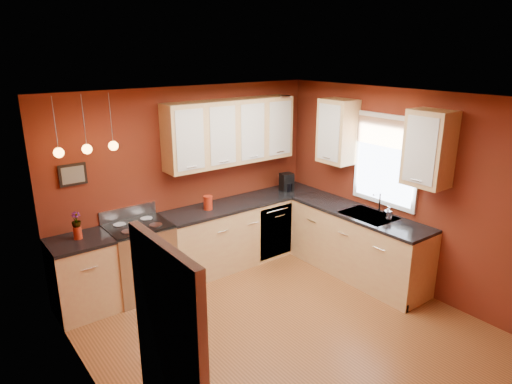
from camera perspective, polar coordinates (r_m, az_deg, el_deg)
floor at (r=5.42m, az=3.66°, el=-17.03°), size 4.20×4.20×0.00m
ceiling at (r=4.49m, az=4.31°, el=11.46°), size 4.00×4.20×0.02m
wall_back at (r=6.45m, az=-8.35°, el=1.40°), size 4.00×0.02×2.60m
wall_front at (r=3.66m, az=26.66°, el=-13.46°), size 4.00×0.02×2.60m
wall_left at (r=3.91m, az=-19.20°, el=-10.49°), size 0.02×4.20×2.60m
wall_right at (r=6.24m, az=17.99°, el=0.15°), size 0.02×4.20×2.60m
base_cabinets_back_left at (r=5.93m, az=-20.79°, el=-9.97°), size 0.70×0.60×0.90m
base_cabinets_back_right at (r=6.85m, az=-1.45°, el=-4.96°), size 2.54×0.60×0.90m
base_cabinets_right at (r=6.55m, az=12.55°, el=-6.49°), size 0.60×2.10×0.90m
counter_back_left at (r=5.73m, az=-21.29°, el=-5.78°), size 0.70×0.62×0.04m
counter_back_right at (r=6.69m, az=-1.48°, el=-1.23°), size 2.54×0.62×0.04m
counter_right at (r=6.38m, az=12.83°, el=-2.63°), size 0.62×2.10×0.04m
gas_range at (r=6.11m, az=-14.24°, el=-8.11°), size 0.76×0.64×1.11m
dishwasher_front at (r=6.85m, az=2.50°, el=-4.98°), size 0.60×0.02×0.80m
sink at (r=6.30m, az=13.87°, el=-3.03°), size 0.50×0.70×0.33m
window at (r=6.29m, az=15.97°, el=4.14°), size 0.06×1.02×1.22m
upper_cabinets_back at (r=6.46m, az=-3.15°, el=7.51°), size 2.00×0.35×0.90m
upper_cabinets_right at (r=6.13m, az=15.13°, el=6.39°), size 0.35×1.95×0.90m
wall_picture at (r=5.79m, az=-21.93°, el=2.02°), size 0.32×0.03×0.26m
pendant_lights at (r=5.42m, az=-20.38°, el=5.13°), size 0.71×0.11×0.66m
red_canister at (r=6.32m, az=-6.03°, el=-1.34°), size 0.13×0.13×0.19m
red_vase at (r=5.73m, az=-21.40°, el=-4.74°), size 0.10×0.10×0.15m
flowers at (r=5.68m, az=-21.57°, el=-3.31°), size 0.12×0.12×0.19m
coffee_maker at (r=7.13m, az=3.89°, el=1.18°), size 0.21×0.21×0.28m
soap_pump at (r=6.15m, az=16.15°, el=-2.55°), size 0.11×0.11×0.19m
dish_towel at (r=5.79m, az=-13.85°, el=-9.18°), size 0.23×0.02×0.31m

